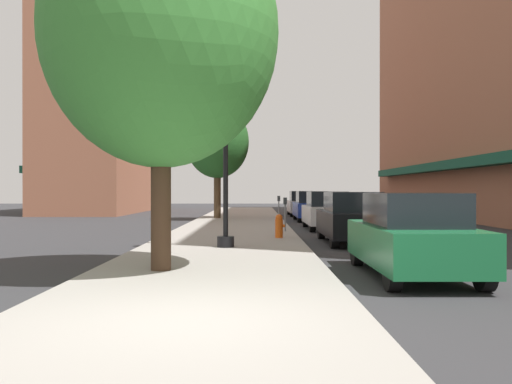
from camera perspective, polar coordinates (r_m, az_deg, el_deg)
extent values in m
plane|color=#2D2D30|center=(25.04, 6.97, -3.74)|extent=(90.00, 90.00, 0.00)
cube|color=gray|center=(25.86, -2.15, -3.48)|extent=(4.80, 50.00, 0.12)
cube|color=#144C38|center=(30.76, 20.33, 2.76)|extent=(0.90, 34.00, 0.50)
cube|color=#9E6047|center=(45.76, -15.34, 7.50)|extent=(6.00, 18.00, 15.07)
cube|color=#144C38|center=(46.40, -19.34, 1.89)|extent=(0.90, 15.30, 0.50)
cylinder|color=black|center=(15.35, -3.30, -5.21)|extent=(0.48, 0.48, 0.30)
cylinder|color=black|center=(15.34, -3.30, 5.07)|extent=(0.14, 0.14, 5.20)
sphere|color=silver|center=(15.82, -3.31, 15.16)|extent=(0.44, 0.44, 0.44)
cylinder|color=#E05614|center=(18.32, 2.31, -3.83)|extent=(0.26, 0.26, 0.62)
sphere|color=#E05614|center=(18.30, 2.31, -2.70)|extent=(0.24, 0.24, 0.24)
cylinder|color=#E05614|center=(18.32, 2.75, -3.55)|extent=(0.12, 0.10, 0.10)
cylinder|color=slate|center=(21.15, 2.96, -2.71)|extent=(0.06, 0.06, 1.05)
cube|color=#33383D|center=(21.12, 2.96, -0.93)|extent=(0.14, 0.09, 0.26)
cylinder|color=slate|center=(27.03, 2.29, -2.08)|extent=(0.06, 0.06, 1.05)
cube|color=#33383D|center=(27.01, 2.29, -0.69)|extent=(0.14, 0.09, 0.26)
cylinder|color=#4C3823|center=(31.36, -4.17, 0.03)|extent=(0.40, 0.40, 3.02)
ellipsoid|color=#235B23|center=(31.49, -4.17, 5.26)|extent=(3.63, 3.63, 4.18)
cylinder|color=#422D1E|center=(11.04, -10.01, -0.35)|extent=(0.40, 0.40, 2.98)
ellipsoid|color=#387F33|center=(11.48, -10.02, 16.11)|extent=(4.70, 4.70, 5.40)
cylinder|color=black|center=(12.68, 10.40, -6.13)|extent=(0.22, 0.64, 0.64)
cylinder|color=black|center=(13.05, 17.19, -5.95)|extent=(0.22, 0.64, 0.64)
cylinder|color=black|center=(9.58, 13.93, -8.19)|extent=(0.22, 0.64, 0.64)
cylinder|color=black|center=(10.07, 22.66, -7.79)|extent=(0.22, 0.64, 0.64)
cube|color=#196638|center=(11.27, 15.81, -5.29)|extent=(1.80, 4.30, 0.76)
cube|color=black|center=(11.08, 16.03, -1.75)|extent=(1.56, 2.20, 0.64)
cylinder|color=black|center=(19.37, 6.73, -3.94)|extent=(0.22, 0.64, 0.64)
cylinder|color=black|center=(19.61, 11.27, -3.89)|extent=(0.22, 0.64, 0.64)
cylinder|color=black|center=(16.21, 8.08, -4.75)|extent=(0.22, 0.64, 0.64)
cylinder|color=black|center=(16.50, 13.47, -4.66)|extent=(0.22, 0.64, 0.64)
cube|color=black|center=(17.88, 9.83, -3.26)|extent=(1.80, 4.30, 0.76)
cube|color=black|center=(17.70, 9.91, -1.02)|extent=(1.56, 2.20, 0.64)
cylinder|color=black|center=(25.59, 5.05, -2.93)|extent=(0.22, 0.64, 0.64)
cylinder|color=black|center=(25.78, 8.51, -2.91)|extent=(0.22, 0.64, 0.64)
cylinder|color=black|center=(22.41, 5.79, -3.38)|extent=(0.22, 0.64, 0.64)
cylinder|color=black|center=(22.62, 9.73, -3.35)|extent=(0.22, 0.64, 0.64)
cube|color=silver|center=(24.07, 7.25, -2.37)|extent=(1.80, 4.30, 0.76)
cube|color=black|center=(23.90, 7.29, -0.71)|extent=(1.56, 2.20, 0.64)
cylinder|color=black|center=(32.14, 4.00, -2.30)|extent=(0.22, 0.64, 0.64)
cylinder|color=black|center=(32.29, 6.76, -2.29)|extent=(0.22, 0.64, 0.64)
cylinder|color=black|center=(28.95, 4.45, -2.57)|extent=(0.22, 0.64, 0.64)
cylinder|color=black|center=(29.11, 7.52, -2.56)|extent=(0.22, 0.64, 0.64)
cube|color=#1E389E|center=(30.60, 5.67, -1.82)|extent=(1.80, 4.30, 0.76)
cube|color=black|center=(30.43, 5.70, -0.52)|extent=(1.56, 2.20, 0.64)
cylinder|color=black|center=(38.13, 3.35, -1.91)|extent=(0.22, 0.64, 0.64)
cylinder|color=black|center=(38.26, 5.68, -1.90)|extent=(0.22, 0.64, 0.64)
cylinder|color=black|center=(34.94, 3.67, -2.10)|extent=(0.22, 0.64, 0.64)
cylinder|color=black|center=(35.08, 6.21, -2.09)|extent=(0.22, 0.64, 0.64)
cube|color=#B2B2BA|center=(36.58, 4.72, -1.49)|extent=(1.80, 4.30, 0.76)
cube|color=black|center=(36.42, 4.74, -0.40)|extent=(1.56, 2.20, 0.64)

